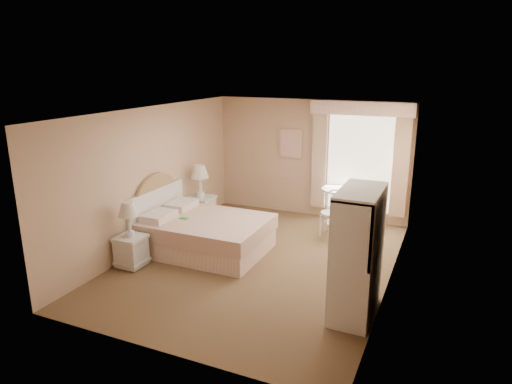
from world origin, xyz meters
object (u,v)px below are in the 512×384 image
at_px(bed, 202,232).
at_px(armoire, 357,264).
at_px(nightstand_near, 131,243).
at_px(nightstand_far, 201,203).
at_px(cafe_chair, 333,209).
at_px(round_table, 339,200).

height_order(bed, armoire, armoire).
bearing_deg(nightstand_near, armoire, 0.26).
xyz_separation_m(bed, nightstand_far, (-0.72, 1.18, 0.13)).
bearing_deg(cafe_chair, nightstand_far, -164.17).
distance_m(round_table, cafe_chair, 0.66).
bearing_deg(nightstand_far, round_table, 24.65).
bearing_deg(bed, armoire, -19.35).
bearing_deg(bed, round_table, 51.83).
xyz_separation_m(bed, cafe_chair, (1.92, 1.71, 0.17)).
height_order(bed, nightstand_far, bed).
distance_m(nightstand_far, armoire, 4.28).
xyz_separation_m(nightstand_far, armoire, (3.65, -2.21, 0.24)).
bearing_deg(armoire, nightstand_far, 148.78).
height_order(nightstand_near, nightstand_far, nightstand_far).
relative_size(nightstand_near, armoire, 0.63).
relative_size(bed, round_table, 2.79).
bearing_deg(armoire, nightstand_near, -179.74).
relative_size(nightstand_near, cafe_chair, 1.23).
height_order(bed, cafe_chair, bed).
bearing_deg(nightstand_far, armoire, -31.22).
bearing_deg(armoire, cafe_chair, 110.40).
height_order(nightstand_far, armoire, armoire).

